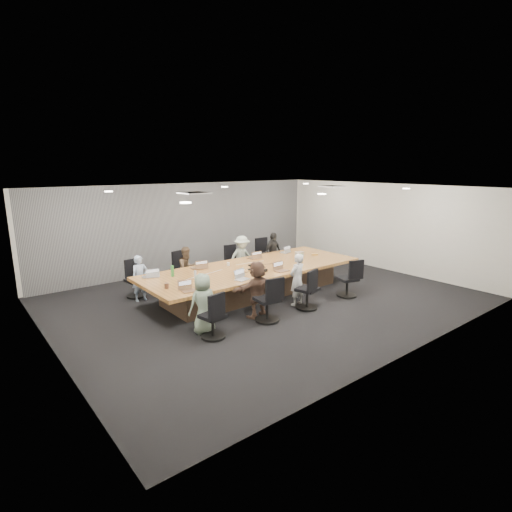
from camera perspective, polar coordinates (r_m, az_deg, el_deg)
floor at (r=10.37m, az=1.39°, el=-6.05°), size 10.00×8.00×0.00m
ceiling at (r=9.83m, az=1.48°, el=9.59°), size 10.00×8.00×0.00m
wall_back at (r=13.27m, az=-9.77°, el=4.17°), size 10.00×0.00×2.80m
wall_front at (r=7.48m, az=21.56°, el=-3.22°), size 10.00×0.00×2.80m
wall_left at (r=7.87m, az=-27.75°, el=-3.06°), size 0.00×8.00×2.80m
wall_right at (r=13.72m, az=17.69°, el=4.03°), size 0.00×8.00×2.80m
curtain at (r=13.20m, az=-9.60°, el=4.13°), size 9.80×0.04×2.80m
conference_table at (r=10.62m, az=-0.34°, el=-3.32°), size 6.00×2.20×0.74m
chair_0 at (r=10.82m, az=-16.86°, el=-3.73°), size 0.57×0.57×0.75m
chair_1 at (r=11.34m, az=-10.60°, el=-2.41°), size 0.66×0.66×0.83m
chair_2 at (r=12.29m, az=-2.99°, el=-1.24°), size 0.56×0.56×0.74m
chair_3 at (r=13.01m, az=1.39°, el=-0.13°), size 0.62×0.62×0.88m
chair_4 at (r=8.01m, az=-6.20°, el=-9.05°), size 0.59×0.59×0.76m
chair_5 at (r=8.77m, az=1.60°, el=-6.72°), size 0.64×0.64×0.84m
chair_6 at (r=9.59m, az=7.32°, el=-5.20°), size 0.67×0.67×0.81m
chair_7 at (r=10.67m, az=12.91°, el=-3.59°), size 0.67×0.67×0.80m
person_0 at (r=10.45m, az=-16.21°, el=-3.07°), size 0.43×0.28×1.17m
laptop_0 at (r=9.92m, az=-15.05°, el=-2.85°), size 0.36×0.28×0.02m
person_1 at (r=11.00m, az=-9.78°, el=-1.81°), size 0.66×0.55×1.22m
laptop_1 at (r=10.50m, az=-8.35°, el=-1.68°), size 0.38×0.30×0.02m
person_2 at (r=11.95m, az=-2.03°, el=-0.22°), size 0.90×0.58×1.31m
laptop_2 at (r=11.50m, az=-0.40°, el=-0.26°), size 0.35×0.24×0.02m
person_3 at (r=12.70m, az=2.41°, el=0.50°), size 0.80×0.45×1.29m
laptop_3 at (r=12.28m, az=4.10°, el=0.55°), size 0.33×0.25×0.02m
person_4 at (r=8.20m, az=-7.57°, el=-6.72°), size 0.62×0.42×1.25m
laptop_4 at (r=8.62m, az=-9.49°, el=-4.94°), size 0.33×0.25×0.02m
person_5 at (r=8.96m, az=0.16°, el=-4.75°), size 1.23×0.47×1.30m
laptop_5 at (r=9.34m, az=-1.95°, el=-3.36°), size 0.37×0.29×0.02m
person_6 at (r=9.75m, az=5.89°, el=-3.36°), size 0.50×0.36×1.29m
laptop_6 at (r=10.11m, az=3.72°, el=-2.13°), size 0.36×0.26×0.02m
bottle_green_left at (r=9.80m, az=-11.85°, el=-2.11°), size 0.10×0.10×0.27m
bottle_green_right at (r=11.09m, az=6.51°, el=-0.28°), size 0.07×0.07×0.23m
bottle_clear at (r=9.51m, az=-8.67°, el=-2.66°), size 0.07×0.07×0.20m
cup_white_far at (r=10.64m, az=-3.97°, el=-1.16°), size 0.09×0.09×0.09m
cup_white_near at (r=12.01m, az=5.74°, el=0.40°), size 0.09×0.09×0.09m
mug_brown at (r=8.91m, az=-12.65°, el=-4.17°), size 0.11×0.11×0.12m
mic_left at (r=10.22m, az=-0.76°, el=-1.92°), size 0.16×0.14×0.03m
mic_right at (r=10.62m, az=-0.62°, el=-1.34°), size 0.17×0.13×0.03m
stapler at (r=10.01m, az=1.27°, el=-2.12°), size 0.18×0.09×0.07m
canvas_bag at (r=11.84m, az=6.25°, el=0.30°), size 0.24×0.16×0.13m
snack_packet at (r=12.02m, az=8.38°, el=0.22°), size 0.22×0.20×0.04m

